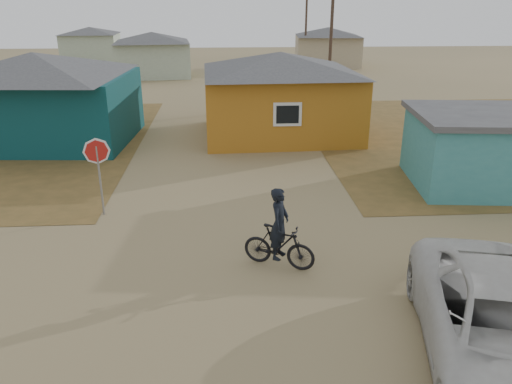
# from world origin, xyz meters

# --- Properties ---
(ground) EXTENTS (120.00, 120.00, 0.00)m
(ground) POSITION_xyz_m (0.00, 0.00, 0.00)
(ground) COLOR #927D54
(house_teal) EXTENTS (8.93, 7.08, 4.00)m
(house_teal) POSITION_xyz_m (-8.50, 13.50, 2.05)
(house_teal) COLOR #0A373B
(house_teal) RESTS_ON ground
(house_yellow) EXTENTS (7.72, 6.76, 3.90)m
(house_yellow) POSITION_xyz_m (2.50, 14.00, 2.00)
(house_yellow) COLOR #AF6C1A
(house_yellow) RESTS_ON ground
(shed_turquoise) EXTENTS (6.71, 4.93, 2.60)m
(shed_turquoise) POSITION_xyz_m (9.50, 6.50, 1.31)
(shed_turquoise) COLOR teal
(shed_turquoise) RESTS_ON ground
(house_pale_west) EXTENTS (7.04, 6.15, 3.60)m
(house_pale_west) POSITION_xyz_m (-6.00, 34.00, 1.86)
(house_pale_west) COLOR #AABA9F
(house_pale_west) RESTS_ON ground
(house_beige_east) EXTENTS (6.95, 6.05, 3.60)m
(house_beige_east) POSITION_xyz_m (10.00, 40.00, 1.86)
(house_beige_east) COLOR tan
(house_beige_east) RESTS_ON ground
(house_pale_north) EXTENTS (6.28, 5.81, 3.40)m
(house_pale_north) POSITION_xyz_m (-14.00, 46.00, 1.75)
(house_pale_north) COLOR #AABA9F
(house_pale_north) RESTS_ON ground
(utility_pole_near) EXTENTS (1.40, 0.20, 8.00)m
(utility_pole_near) POSITION_xyz_m (6.50, 22.00, 4.14)
(utility_pole_near) COLOR #423228
(utility_pole_near) RESTS_ON ground
(utility_pole_far) EXTENTS (1.40, 0.20, 8.00)m
(utility_pole_far) POSITION_xyz_m (7.50, 38.00, 4.14)
(utility_pole_far) COLOR #423228
(utility_pole_far) RESTS_ON ground
(stop_sign) EXTENTS (0.79, 0.13, 2.42)m
(stop_sign) POSITION_xyz_m (-3.90, 4.74, 1.78)
(stop_sign) COLOR gray
(stop_sign) RESTS_ON ground
(cyclist) EXTENTS (1.87, 1.23, 2.06)m
(cyclist) POSITION_xyz_m (1.11, 1.25, 0.75)
(cyclist) COLOR black
(cyclist) RESTS_ON ground
(vehicle) EXTENTS (4.16, 6.58, 1.69)m
(vehicle) POSITION_xyz_m (4.67, -2.73, 0.85)
(vehicle) COLOR silver
(vehicle) RESTS_ON ground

